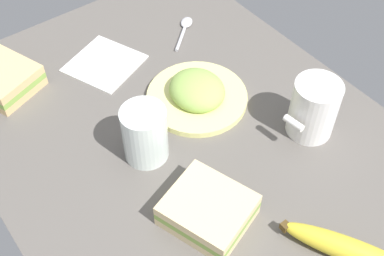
{
  "coord_description": "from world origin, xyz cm",
  "views": [
    {
      "loc": [
        -42.65,
        32.37,
        66.81
      ],
      "look_at": [
        0.0,
        0.0,
        5.0
      ],
      "focal_mm": 46.32,
      "sensor_mm": 36.0,
      "label": 1
    }
  ],
  "objects_px": {
    "plate_of_food": "(197,93)",
    "coffee_mug_black": "(314,108)",
    "sandwich_side": "(3,79)",
    "spoon": "(185,28)",
    "paper_napkin": "(105,63)",
    "glass_of_milk": "(145,135)",
    "sandwich_main": "(208,210)",
    "banana": "(350,250)"
  },
  "relations": [
    {
      "from": "glass_of_milk",
      "to": "paper_napkin",
      "type": "bearing_deg",
      "value": -13.71
    },
    {
      "from": "banana",
      "to": "spoon",
      "type": "relative_size",
      "value": 2.01
    },
    {
      "from": "sandwich_side",
      "to": "glass_of_milk",
      "type": "bearing_deg",
      "value": -156.92
    },
    {
      "from": "banana",
      "to": "paper_napkin",
      "type": "relative_size",
      "value": 1.53
    },
    {
      "from": "plate_of_food",
      "to": "paper_napkin",
      "type": "xyz_separation_m",
      "value": [
        0.19,
        0.08,
        -0.02
      ]
    },
    {
      "from": "plate_of_food",
      "to": "coffee_mug_black",
      "type": "bearing_deg",
      "value": -147.47
    },
    {
      "from": "paper_napkin",
      "to": "sandwich_side",
      "type": "bearing_deg",
      "value": 73.39
    },
    {
      "from": "sandwich_main",
      "to": "paper_napkin",
      "type": "bearing_deg",
      "value": -7.73
    },
    {
      "from": "sandwich_side",
      "to": "banana",
      "type": "relative_size",
      "value": 0.75
    },
    {
      "from": "glass_of_milk",
      "to": "coffee_mug_black",
      "type": "bearing_deg",
      "value": -116.35
    },
    {
      "from": "plate_of_food",
      "to": "sandwich_side",
      "type": "xyz_separation_m",
      "value": [
        0.24,
        0.26,
        0.01
      ]
    },
    {
      "from": "coffee_mug_black",
      "to": "banana",
      "type": "relative_size",
      "value": 0.55
    },
    {
      "from": "sandwich_main",
      "to": "banana",
      "type": "height_order",
      "value": "sandwich_main"
    },
    {
      "from": "plate_of_food",
      "to": "spoon",
      "type": "bearing_deg",
      "value": -30.41
    },
    {
      "from": "plate_of_food",
      "to": "paper_napkin",
      "type": "bearing_deg",
      "value": 24.39
    },
    {
      "from": "glass_of_milk",
      "to": "paper_napkin",
      "type": "distance_m",
      "value": 0.24
    },
    {
      "from": "plate_of_food",
      "to": "paper_napkin",
      "type": "height_order",
      "value": "plate_of_food"
    },
    {
      "from": "paper_napkin",
      "to": "plate_of_food",
      "type": "bearing_deg",
      "value": -155.61
    },
    {
      "from": "glass_of_milk",
      "to": "sandwich_side",
      "type": "bearing_deg",
      "value": 23.08
    },
    {
      "from": "plate_of_food",
      "to": "spoon",
      "type": "xyz_separation_m",
      "value": [
        0.18,
        -0.1,
        -0.01
      ]
    },
    {
      "from": "coffee_mug_black",
      "to": "paper_napkin",
      "type": "height_order",
      "value": "coffee_mug_black"
    },
    {
      "from": "glass_of_milk",
      "to": "banana",
      "type": "height_order",
      "value": "glass_of_milk"
    },
    {
      "from": "coffee_mug_black",
      "to": "sandwich_side",
      "type": "distance_m",
      "value": 0.56
    },
    {
      "from": "glass_of_milk",
      "to": "sandwich_main",
      "type": "bearing_deg",
      "value": -178.56
    },
    {
      "from": "spoon",
      "to": "paper_napkin",
      "type": "relative_size",
      "value": 0.76
    },
    {
      "from": "coffee_mug_black",
      "to": "plate_of_food",
      "type": "bearing_deg",
      "value": 32.53
    },
    {
      "from": "coffee_mug_black",
      "to": "banana",
      "type": "distance_m",
      "value": 0.24
    },
    {
      "from": "coffee_mug_black",
      "to": "paper_napkin",
      "type": "distance_m",
      "value": 0.41
    },
    {
      "from": "sandwich_main",
      "to": "banana",
      "type": "distance_m",
      "value": 0.21
    },
    {
      "from": "sandwich_main",
      "to": "spoon",
      "type": "xyz_separation_m",
      "value": [
        0.38,
        -0.24,
        -0.02
      ]
    },
    {
      "from": "sandwich_main",
      "to": "plate_of_food",
      "type": "bearing_deg",
      "value": -33.85
    },
    {
      "from": "banana",
      "to": "paper_napkin",
      "type": "distance_m",
      "value": 0.56
    },
    {
      "from": "glass_of_milk",
      "to": "banana",
      "type": "xyz_separation_m",
      "value": [
        -0.33,
        -0.12,
        -0.03
      ]
    },
    {
      "from": "sandwich_main",
      "to": "spoon",
      "type": "height_order",
      "value": "sandwich_main"
    },
    {
      "from": "plate_of_food",
      "to": "sandwich_side",
      "type": "height_order",
      "value": "plate_of_food"
    },
    {
      "from": "sandwich_side",
      "to": "banana",
      "type": "xyz_separation_m",
      "value": [
        -0.61,
        -0.25,
        -0.0
      ]
    },
    {
      "from": "spoon",
      "to": "paper_napkin",
      "type": "height_order",
      "value": "spoon"
    },
    {
      "from": "plate_of_food",
      "to": "spoon",
      "type": "height_order",
      "value": "plate_of_food"
    },
    {
      "from": "coffee_mug_black",
      "to": "sandwich_side",
      "type": "relative_size",
      "value": 0.73
    },
    {
      "from": "plate_of_food",
      "to": "coffee_mug_black",
      "type": "height_order",
      "value": "coffee_mug_black"
    },
    {
      "from": "sandwich_side",
      "to": "glass_of_milk",
      "type": "height_order",
      "value": "glass_of_milk"
    },
    {
      "from": "coffee_mug_black",
      "to": "sandwich_main",
      "type": "height_order",
      "value": "coffee_mug_black"
    }
  ]
}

